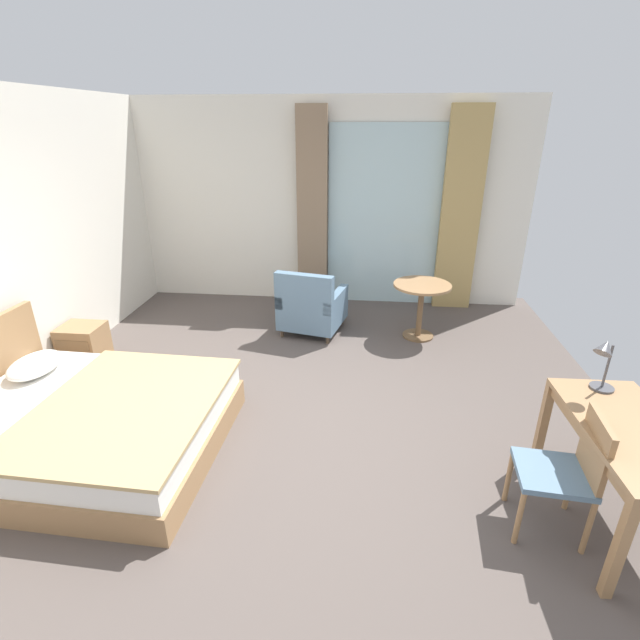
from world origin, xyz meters
TOP-DOWN VIEW (x-y plane):
  - ground at (0.00, 0.00)m, footprint 6.00×7.41m
  - wall_back at (0.00, 3.44)m, footprint 5.60×0.12m
  - balcony_glass_door at (0.82, 3.36)m, footprint 1.58×0.02m
  - curtain_panel_left at (-0.19, 3.26)m, footprint 0.42×0.10m
  - curtain_panel_right at (1.84, 3.26)m, footprint 0.52×0.10m
  - bed at (-1.64, -0.34)m, footprint 2.16×1.79m
  - nightstand at (-2.43, 1.01)m, footprint 0.43×0.39m
  - writing_desk at (2.29, -0.68)m, footprint 0.64×1.23m
  - desk_chair at (1.91, -0.78)m, footprint 0.48×0.45m
  - desk_lamp at (2.23, -0.27)m, footprint 0.27×0.25m
  - armchair_by_window at (-0.07, 2.15)m, footprint 0.87×0.89m
  - round_cafe_table at (1.28, 2.15)m, footprint 0.69×0.69m

SIDE VIEW (x-z plane):
  - ground at x=0.00m, z-range -0.10..0.00m
  - nightstand at x=-2.43m, z-range 0.00..0.48m
  - bed at x=-1.64m, z-range -0.22..0.71m
  - armchair_by_window at x=-0.07m, z-range -0.09..0.76m
  - desk_chair at x=1.91m, z-range 0.05..0.92m
  - round_cafe_table at x=1.28m, z-range 0.17..0.86m
  - writing_desk at x=2.29m, z-range 0.28..1.01m
  - desk_lamp at x=2.23m, z-range 0.79..1.25m
  - balcony_glass_door at x=0.82m, z-range 0.00..2.48m
  - curtain_panel_left at x=-0.19m, z-range 0.00..2.71m
  - curtain_panel_right at x=1.84m, z-range 0.00..2.71m
  - wall_back at x=0.00m, z-range 0.00..2.82m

